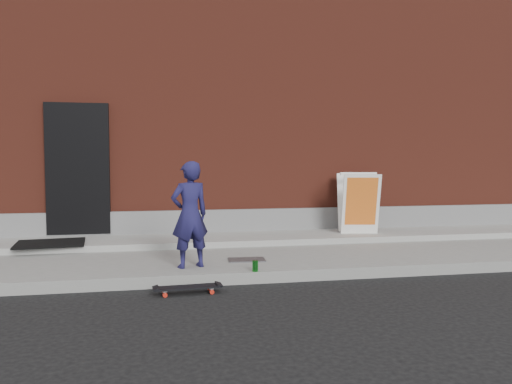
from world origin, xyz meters
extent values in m
plane|color=black|center=(0.00, 0.00, 0.00)|extent=(80.00, 80.00, 0.00)
cube|color=slate|center=(0.00, 1.50, 0.07)|extent=(20.00, 3.00, 0.15)
cube|color=gray|center=(0.00, 2.40, 0.20)|extent=(20.00, 1.20, 0.10)
cube|color=maroon|center=(0.00, 7.00, 2.50)|extent=(20.00, 8.00, 5.00)
cube|color=slate|center=(0.00, 2.97, 0.45)|extent=(20.00, 0.10, 0.40)
cube|color=black|center=(-2.60, 2.96, 1.40)|extent=(1.05, 0.12, 2.25)
imported|color=#1C1A49|center=(-0.85, 0.45, 0.84)|extent=(0.58, 0.48, 1.39)
cylinder|color=red|center=(-0.66, -0.20, 0.03)|extent=(0.06, 0.03, 0.05)
cylinder|color=red|center=(-0.65, -0.36, 0.03)|extent=(0.06, 0.03, 0.05)
cylinder|color=red|center=(-1.20, -0.23, 0.03)|extent=(0.06, 0.03, 0.05)
cylinder|color=red|center=(-1.19, -0.40, 0.03)|extent=(0.06, 0.03, 0.05)
cube|color=#A3A3A8|center=(-0.66, -0.28, 0.06)|extent=(0.06, 0.17, 0.02)
cube|color=#A3A3A8|center=(-1.19, -0.31, 0.06)|extent=(0.06, 0.17, 0.02)
cube|color=black|center=(-0.93, -0.30, 0.08)|extent=(0.78, 0.25, 0.02)
cube|color=white|center=(2.22, 2.13, 0.78)|extent=(0.69, 0.41, 1.06)
cube|color=white|center=(2.31, 2.59, 0.78)|extent=(0.69, 0.41, 1.06)
cube|color=gold|center=(2.22, 2.10, 0.73)|extent=(0.57, 0.32, 0.84)
cube|color=white|center=(2.27, 2.36, 1.31)|extent=(0.65, 0.17, 0.05)
cylinder|color=#1B8924|center=(-0.06, 0.05, 0.22)|extent=(0.09, 0.09, 0.14)
cube|color=black|center=(-2.90, 2.08, 0.26)|extent=(1.09, 0.92, 0.03)
cube|color=#545459|center=(-0.05, 0.76, 0.16)|extent=(0.53, 0.36, 0.02)
camera|label=1|loc=(-1.24, -6.03, 1.54)|focal=35.00mm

